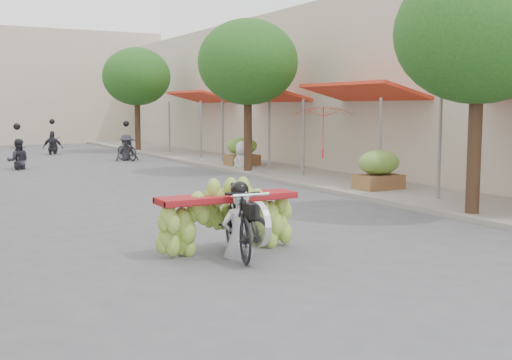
% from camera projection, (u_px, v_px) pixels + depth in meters
% --- Properties ---
extents(ground, '(120.00, 120.00, 0.00)m').
position_uv_depth(ground, '(399.00, 313.00, 7.23)').
color(ground, '#535358').
rests_on(ground, ground).
extents(sidewalk_right, '(4.00, 60.00, 0.12)m').
position_uv_depth(sidewalk_right, '(274.00, 168.00, 23.64)').
color(sidewalk_right, gray).
rests_on(sidewalk_right, ground).
extents(shophouse_row_right, '(9.77, 40.00, 6.00)m').
position_uv_depth(shophouse_row_right, '(399.00, 89.00, 24.78)').
color(shophouse_row_right, '#B9AD99').
rests_on(shophouse_row_right, ground).
extents(street_tree_near, '(3.40, 3.40, 5.25)m').
position_uv_depth(street_tree_near, '(479.00, 33.00, 12.84)').
color(street_tree_near, '#3A2719').
rests_on(street_tree_near, ground).
extents(street_tree_mid, '(3.40, 3.40, 5.25)m').
position_uv_depth(street_tree_mid, '(248.00, 62.00, 21.58)').
color(street_tree_mid, '#3A2719').
rests_on(street_tree_mid, ground).
extents(street_tree_far, '(3.40, 3.40, 5.25)m').
position_uv_depth(street_tree_far, '(137.00, 77.00, 32.07)').
color(street_tree_far, '#3A2719').
rests_on(street_tree_far, ground).
extents(produce_crate_mid, '(1.20, 0.88, 1.16)m').
position_uv_depth(produce_crate_mid, '(379.00, 167.00, 17.07)').
color(produce_crate_mid, brown).
rests_on(produce_crate_mid, ground).
extents(produce_crate_far, '(1.20, 0.88, 1.16)m').
position_uv_depth(produce_crate_far, '(242.00, 149.00, 24.06)').
color(produce_crate_far, brown).
rests_on(produce_crate_far, ground).
extents(banana_motorbike, '(2.28, 1.99, 1.96)m').
position_uv_depth(banana_motorbike, '(234.00, 212.00, 9.96)').
color(banana_motorbike, black).
rests_on(banana_motorbike, ground).
extents(market_umbrella, '(2.25, 2.25, 1.56)m').
position_uv_depth(market_umbrella, '(324.00, 104.00, 18.40)').
color(market_umbrella, red).
rests_on(market_umbrella, ground).
extents(pedestrian, '(1.02, 0.72, 1.89)m').
position_uv_depth(pedestrian, '(243.00, 141.00, 23.15)').
color(pedestrian, white).
rests_on(pedestrian, ground).
extents(bg_motorbike_a, '(0.86, 1.47, 1.95)m').
position_uv_depth(bg_motorbike_a, '(18.00, 148.00, 23.59)').
color(bg_motorbike_a, black).
rests_on(bg_motorbike_a, ground).
extents(bg_motorbike_b, '(1.15, 1.70, 1.95)m').
position_uv_depth(bg_motorbike_b, '(126.00, 141.00, 27.29)').
color(bg_motorbike_b, black).
rests_on(bg_motorbike_b, ground).
extents(bg_motorbike_c, '(1.11, 1.52, 1.95)m').
position_uv_depth(bg_motorbike_c, '(53.00, 137.00, 31.02)').
color(bg_motorbike_c, black).
rests_on(bg_motorbike_c, ground).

